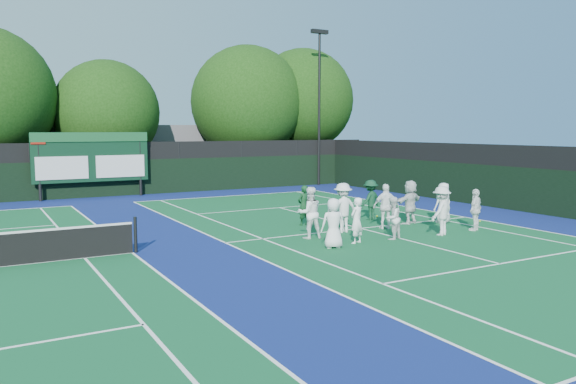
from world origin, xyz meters
TOP-DOWN VIEW (x-y plane):
  - ground at (0.00, 0.00)m, footprint 120.00×120.00m
  - court_apron at (-6.00, 1.00)m, footprint 34.00×32.00m
  - near_court at (0.00, 1.00)m, footprint 11.05×23.85m
  - back_fence at (-6.00, 16.00)m, footprint 34.00×0.08m
  - divider_fence_right at (9.00, 1.00)m, footprint 0.08×32.00m
  - scoreboard at (-7.01, 15.59)m, footprint 6.00×0.21m
  - clubhouse at (-2.00, 24.00)m, footprint 18.00×6.00m
  - light_pole_right at (7.50, 15.70)m, footprint 1.20×0.30m
  - tree_c at (-5.18, 19.58)m, footprint 6.31×6.31m
  - tree_d at (4.24, 19.58)m, footprint 7.71×7.71m
  - tree_e at (8.66, 19.58)m, footprint 7.33×7.33m
  - tennis_ball_0 at (-1.95, -0.08)m, footprint 0.07×0.07m
  - tennis_ball_1 at (2.32, 2.95)m, footprint 0.07×0.07m
  - tennis_ball_2 at (5.14, -0.09)m, footprint 0.07×0.07m
  - tennis_ball_4 at (2.19, 2.80)m, footprint 0.07×0.07m
  - tennis_ball_5 at (4.25, 1.03)m, footprint 0.07×0.07m
  - player_front_0 at (-2.83, -1.37)m, footprint 0.89×0.71m
  - player_front_1 at (-1.77, -1.14)m, footprint 0.64×0.53m
  - player_front_2 at (-0.31, -1.18)m, footprint 0.86×0.77m
  - player_front_3 at (1.67, -1.44)m, footprint 1.27×0.97m
  - player_front_4 at (3.41, -1.40)m, footprint 0.98×0.69m
  - player_back_0 at (-2.66, 0.33)m, footprint 0.98×0.83m
  - player_back_1 at (-1.03, 0.69)m, footprint 1.18×0.69m
  - player_back_2 at (0.79, 0.50)m, footprint 1.08×0.73m
  - player_back_3 at (2.35, 0.94)m, footprint 1.67×0.86m
  - player_back_4 at (3.58, 0.39)m, footprint 0.79×0.52m
  - coach_left at (-1.49, 2.67)m, footprint 0.63×0.48m
  - coach_right at (1.56, 2.44)m, footprint 1.19×0.87m

SIDE VIEW (x-z plane):
  - ground at x=0.00m, z-range 0.00..0.00m
  - court_apron at x=-6.00m, z-range 0.00..0.01m
  - near_court at x=0.00m, z-range 0.01..0.01m
  - tennis_ball_0 at x=-1.95m, z-range 0.00..0.07m
  - tennis_ball_1 at x=2.32m, z-range 0.00..0.07m
  - tennis_ball_2 at x=5.14m, z-range 0.00..0.07m
  - tennis_ball_4 at x=2.19m, z-range 0.00..0.07m
  - tennis_ball_5 at x=4.25m, z-range 0.00..0.07m
  - player_front_2 at x=-0.31m, z-range 0.00..1.45m
  - player_front_1 at x=-1.77m, z-range 0.00..1.51m
  - player_front_4 at x=3.41m, z-range 0.00..1.55m
  - coach_left at x=-1.49m, z-range 0.00..1.56m
  - player_front_0 at x=-2.83m, z-range 0.00..1.58m
  - player_back_4 at x=3.58m, z-range 0.00..1.61m
  - coach_right at x=1.56m, z-range 0.00..1.65m
  - player_back_2 at x=0.79m, z-range 0.00..1.70m
  - player_back_3 at x=2.35m, z-range 0.00..1.73m
  - player_front_3 at x=1.67m, z-range 0.00..1.74m
  - player_back_0 at x=-2.66m, z-range 0.00..1.77m
  - player_back_1 at x=-1.03m, z-range 0.00..1.80m
  - back_fence at x=-6.00m, z-range -0.14..2.86m
  - divider_fence_right at x=9.00m, z-range -0.14..2.86m
  - clubhouse at x=-2.00m, z-range 0.00..4.00m
  - scoreboard at x=-7.01m, z-range 0.42..3.97m
  - tree_c at x=-5.18m, z-range 0.62..8.50m
  - tree_d at x=4.24m, z-range 0.65..10.05m
  - tree_e at x=8.66m, z-range 0.88..10.37m
  - light_pole_right at x=7.50m, z-range 1.24..11.36m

